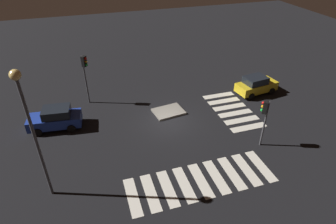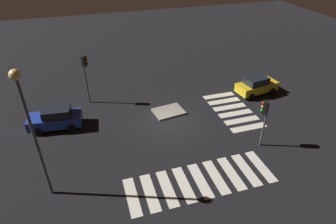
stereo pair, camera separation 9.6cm
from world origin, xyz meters
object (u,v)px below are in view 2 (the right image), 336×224
at_px(car_blue, 55,118).
at_px(car_yellow, 256,85).
at_px(traffic_light_east, 265,113).
at_px(traffic_island, 169,112).
at_px(traffic_light_west, 85,68).
at_px(street_lamp, 28,118).

xyz_separation_m(car_blue, car_yellow, (19.16, 0.27, -0.02)).
height_order(car_blue, traffic_light_east, traffic_light_east).
xyz_separation_m(traffic_island, traffic_light_east, (5.24, -6.46, 2.84)).
bearing_deg(car_blue, traffic_light_west, -125.75).
height_order(traffic_island, street_lamp, street_lamp).
bearing_deg(street_lamp, car_yellow, 21.55).
height_order(traffic_island, car_blue, car_blue).
relative_size(traffic_light_east, traffic_light_west, 0.82).
bearing_deg(car_yellow, car_blue, 172.74).
bearing_deg(traffic_light_east, street_lamp, 42.60).
distance_m(traffic_island, street_lamp, 13.26).
distance_m(car_yellow, traffic_light_east, 8.71).
bearing_deg(traffic_island, traffic_light_west, 149.39).
bearing_deg(car_yellow, traffic_light_east, -128.34).
bearing_deg(car_yellow, traffic_light_west, 161.15).
relative_size(car_blue, traffic_light_east, 1.15).
bearing_deg(traffic_island, street_lamp, -145.47).
bearing_deg(traffic_light_west, car_yellow, 30.28).
distance_m(car_yellow, street_lamp, 21.42).
distance_m(traffic_island, car_yellow, 9.59).
xyz_separation_m(traffic_island, car_blue, (-9.65, 0.58, 0.83)).
distance_m(car_blue, street_lamp, 8.82).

